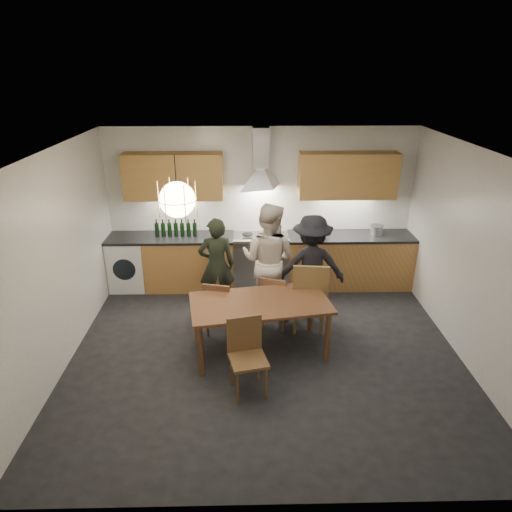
{
  "coord_description": "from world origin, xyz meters",
  "views": [
    {
      "loc": [
        -0.23,
        -5.02,
        3.5
      ],
      "look_at": [
        -0.11,
        0.4,
        1.2
      ],
      "focal_mm": 32.0,
      "sensor_mm": 36.0,
      "label": 1
    }
  ],
  "objects_px": {
    "chair_front": "(246,350)",
    "person_mid": "(268,260)",
    "person_right": "(311,266)",
    "dining_table": "(260,308)",
    "stock_pot": "(377,230)",
    "person_left": "(217,265)",
    "mixing_bowl": "(318,234)",
    "wine_bottles": "(176,228)",
    "chair_back_left": "(219,305)"
  },
  "relations": [
    {
      "from": "stock_pot",
      "to": "wine_bottles",
      "type": "bearing_deg",
      "value": -179.69
    },
    {
      "from": "chair_front",
      "to": "person_right",
      "type": "distance_m",
      "value": 1.95
    },
    {
      "from": "chair_front",
      "to": "mixing_bowl",
      "type": "xyz_separation_m",
      "value": [
        1.17,
        2.58,
        0.43
      ]
    },
    {
      "from": "person_mid",
      "to": "mixing_bowl",
      "type": "bearing_deg",
      "value": -111.36
    },
    {
      "from": "person_right",
      "to": "mixing_bowl",
      "type": "bearing_deg",
      "value": -105.28
    },
    {
      "from": "person_left",
      "to": "person_mid",
      "type": "distance_m",
      "value": 0.78
    },
    {
      "from": "wine_bottles",
      "to": "dining_table",
      "type": "bearing_deg",
      "value": -55.98
    },
    {
      "from": "person_mid",
      "to": "wine_bottles",
      "type": "relative_size",
      "value": 2.51
    },
    {
      "from": "chair_back_left",
      "to": "mixing_bowl",
      "type": "relative_size",
      "value": 2.39
    },
    {
      "from": "person_mid",
      "to": "mixing_bowl",
      "type": "distance_m",
      "value": 1.18
    },
    {
      "from": "person_left",
      "to": "mixing_bowl",
      "type": "relative_size",
      "value": 4.32
    },
    {
      "from": "person_mid",
      "to": "person_right",
      "type": "xyz_separation_m",
      "value": [
        0.62,
        -0.07,
        -0.08
      ]
    },
    {
      "from": "person_mid",
      "to": "person_right",
      "type": "relative_size",
      "value": 1.1
    },
    {
      "from": "dining_table",
      "to": "mixing_bowl",
      "type": "height_order",
      "value": "mixing_bowl"
    },
    {
      "from": "dining_table",
      "to": "person_left",
      "type": "xyz_separation_m",
      "value": [
        -0.61,
        1.13,
        0.09
      ]
    },
    {
      "from": "chair_back_left",
      "to": "stock_pot",
      "type": "height_order",
      "value": "stock_pot"
    },
    {
      "from": "chair_front",
      "to": "person_left",
      "type": "height_order",
      "value": "person_left"
    },
    {
      "from": "person_mid",
      "to": "stock_pot",
      "type": "distance_m",
      "value": 2.04
    },
    {
      "from": "person_left",
      "to": "mixing_bowl",
      "type": "xyz_separation_m",
      "value": [
        1.61,
        0.73,
        0.21
      ]
    },
    {
      "from": "chair_front",
      "to": "chair_back_left",
      "type": "bearing_deg",
      "value": 95.07
    },
    {
      "from": "dining_table",
      "to": "person_right",
      "type": "bearing_deg",
      "value": 42.12
    },
    {
      "from": "chair_front",
      "to": "stock_pot",
      "type": "height_order",
      "value": "stock_pot"
    },
    {
      "from": "person_mid",
      "to": "mixing_bowl",
      "type": "xyz_separation_m",
      "value": [
        0.84,
        0.82,
        0.09
      ]
    },
    {
      "from": "dining_table",
      "to": "person_mid",
      "type": "bearing_deg",
      "value": 72.24
    },
    {
      "from": "wine_bottles",
      "to": "person_mid",
      "type": "bearing_deg",
      "value": -31.65
    },
    {
      "from": "dining_table",
      "to": "stock_pot",
      "type": "relative_size",
      "value": 9.02
    },
    {
      "from": "chair_front",
      "to": "person_mid",
      "type": "height_order",
      "value": "person_mid"
    },
    {
      "from": "person_mid",
      "to": "person_left",
      "type": "bearing_deg",
      "value": 17.33
    },
    {
      "from": "chair_front",
      "to": "person_mid",
      "type": "bearing_deg",
      "value": 66.17
    },
    {
      "from": "person_left",
      "to": "wine_bottles",
      "type": "bearing_deg",
      "value": -56.97
    },
    {
      "from": "chair_front",
      "to": "wine_bottles",
      "type": "height_order",
      "value": "wine_bottles"
    },
    {
      "from": "dining_table",
      "to": "person_mid",
      "type": "distance_m",
      "value": 1.07
    },
    {
      "from": "chair_back_left",
      "to": "mixing_bowl",
      "type": "height_order",
      "value": "mixing_bowl"
    },
    {
      "from": "chair_front",
      "to": "stock_pot",
      "type": "bearing_deg",
      "value": 37.96
    },
    {
      "from": "person_left",
      "to": "wine_bottles",
      "type": "distance_m",
      "value": 1.11
    },
    {
      "from": "chair_back_left",
      "to": "person_left",
      "type": "height_order",
      "value": "person_left"
    },
    {
      "from": "person_mid",
      "to": "wine_bottles",
      "type": "bearing_deg",
      "value": -7.34
    },
    {
      "from": "chair_back_left",
      "to": "stock_pot",
      "type": "relative_size",
      "value": 3.95
    },
    {
      "from": "stock_pot",
      "to": "person_right",
      "type": "bearing_deg",
      "value": -140.67
    },
    {
      "from": "dining_table",
      "to": "person_right",
      "type": "distance_m",
      "value": 1.25
    },
    {
      "from": "person_left",
      "to": "person_right",
      "type": "distance_m",
      "value": 1.39
    },
    {
      "from": "chair_front",
      "to": "person_left",
      "type": "distance_m",
      "value": 1.91
    },
    {
      "from": "stock_pot",
      "to": "chair_back_left",
      "type": "bearing_deg",
      "value": -148.45
    },
    {
      "from": "person_left",
      "to": "person_right",
      "type": "bearing_deg",
      "value": 165.65
    },
    {
      "from": "dining_table",
      "to": "person_right",
      "type": "height_order",
      "value": "person_right"
    },
    {
      "from": "dining_table",
      "to": "stock_pot",
      "type": "bearing_deg",
      "value": 35.33
    },
    {
      "from": "dining_table",
      "to": "chair_back_left",
      "type": "xyz_separation_m",
      "value": [
        -0.55,
        0.41,
        -0.18
      ]
    },
    {
      "from": "chair_front",
      "to": "wine_bottles",
      "type": "bearing_deg",
      "value": 99.84
    },
    {
      "from": "chair_front",
      "to": "person_right",
      "type": "xyz_separation_m",
      "value": [
        0.95,
        1.69,
        0.27
      ]
    },
    {
      "from": "chair_front",
      "to": "person_right",
      "type": "height_order",
      "value": "person_right"
    }
  ]
}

